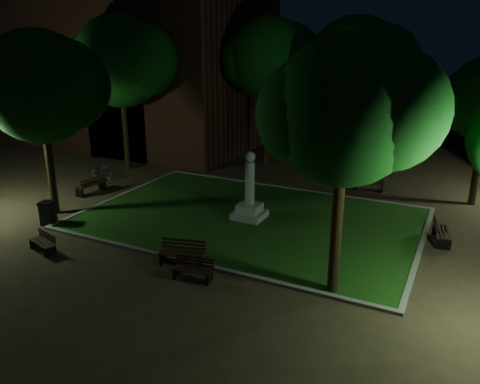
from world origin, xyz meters
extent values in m
plane|color=#443222|center=(0.00, 0.00, 0.00)|extent=(80.00, 80.00, 0.00)
cube|color=#1E4B13|center=(0.00, 2.00, 0.04)|extent=(15.00, 10.00, 0.08)
cube|color=slate|center=(0.00, -3.10, 0.06)|extent=(15.40, 0.20, 0.12)
cube|color=slate|center=(0.00, 7.10, 0.06)|extent=(15.40, 0.20, 0.12)
cube|color=slate|center=(-7.60, 2.00, 0.06)|extent=(0.20, 10.00, 0.12)
cube|color=slate|center=(7.60, 2.00, 0.06)|extent=(0.20, 10.00, 0.12)
cube|color=#9C968F|center=(0.00, 2.00, 0.23)|extent=(1.40, 1.40, 0.30)
cube|color=#9C968F|center=(0.00, 2.00, 0.58)|extent=(1.00, 1.00, 0.40)
cylinder|color=#9C968F|center=(0.00, 2.00, 1.78)|extent=(0.44, 0.44, 2.00)
sphere|color=#9C968F|center=(0.00, 2.00, 3.03)|extent=(0.50, 0.50, 0.50)
cube|color=#532B1F|center=(-16.00, 14.00, 7.50)|extent=(20.00, 12.00, 15.00)
cube|color=black|center=(-13.00, 9.50, 3.50)|extent=(5.00, 3.00, 7.00)
cylinder|color=black|center=(-13.00, 9.50, 7.00)|extent=(5.00, 3.00, 5.00)
plane|color=#FF491E|center=(-13.00, 10.70, 3.50)|extent=(6.30, 0.00, 6.30)
cylinder|color=black|center=(-8.84, -1.43, 2.25)|extent=(0.36, 0.36, 4.50)
sphere|color=#115314|center=(-8.84, -1.43, 6.03)|extent=(5.10, 5.10, 5.10)
sphere|color=#115314|center=(-7.56, -1.23, 6.13)|extent=(4.08, 4.08, 4.08)
sphere|color=#115314|center=(-9.86, -1.73, 5.93)|extent=(3.83, 3.83, 3.83)
cylinder|color=black|center=(2.54, 10.06, 2.52)|extent=(0.36, 0.36, 5.04)
sphere|color=#115314|center=(2.54, 10.06, 6.65)|extent=(5.37, 5.37, 5.37)
sphere|color=#115314|center=(3.88, 10.26, 6.75)|extent=(4.29, 4.29, 4.29)
sphere|color=#115314|center=(1.47, 9.76, 6.55)|extent=(4.03, 4.03, 4.03)
cylinder|color=black|center=(9.29, 9.03, 2.04)|extent=(0.36, 0.36, 4.09)
sphere|color=#115314|center=(8.47, 8.73, 5.22)|extent=(3.08, 3.08, 3.08)
cylinder|color=black|center=(5.33, -2.72, 2.35)|extent=(0.36, 0.36, 4.70)
sphere|color=#115314|center=(5.33, -2.72, 6.06)|extent=(4.56, 4.56, 4.56)
sphere|color=#115314|center=(6.47, -2.52, 6.16)|extent=(3.65, 3.65, 3.65)
sphere|color=#115314|center=(4.42, -3.02, 5.96)|extent=(3.42, 3.42, 3.42)
cylinder|color=black|center=(-10.92, 6.54, 2.53)|extent=(0.36, 0.36, 5.07)
sphere|color=#115314|center=(-10.92, 6.54, 6.75)|extent=(5.60, 5.60, 5.60)
sphere|color=#115314|center=(-9.52, 6.74, 6.85)|extent=(4.48, 4.48, 4.48)
sphere|color=#115314|center=(-12.04, 6.24, 6.65)|extent=(4.20, 4.20, 4.20)
cylinder|color=black|center=(-3.27, 11.52, 2.66)|extent=(0.36, 0.36, 5.32)
sphere|color=#115314|center=(-3.27, 11.52, 6.87)|extent=(5.19, 5.19, 5.19)
sphere|color=#115314|center=(-1.97, 11.72, 6.97)|extent=(4.15, 4.15, 4.15)
sphere|color=#115314|center=(-4.31, 11.22, 6.77)|extent=(3.89, 3.89, 3.89)
cylinder|color=black|center=(-10.08, 10.07, 1.93)|extent=(0.12, 0.12, 3.85)
cylinder|color=black|center=(-10.08, 10.07, 3.85)|extent=(0.90, 0.08, 0.08)
sphere|color=#D8FFD8|center=(-10.53, 10.07, 3.85)|extent=(0.28, 0.28, 0.28)
sphere|color=#D8FFD8|center=(-9.63, 10.07, 3.85)|extent=(0.28, 0.28, 0.28)
cube|color=black|center=(0.06, -4.20, 0.20)|extent=(0.13, 0.50, 0.40)
cube|color=black|center=(1.32, -4.01, 0.20)|extent=(0.13, 0.50, 0.40)
cube|color=#321D13|center=(0.72, -4.30, 0.41)|extent=(1.45, 0.29, 0.04)
cube|color=#321D13|center=(0.70, -4.18, 0.41)|extent=(1.45, 0.29, 0.04)
cube|color=#321D13|center=(0.68, -4.05, 0.41)|extent=(1.45, 0.29, 0.04)
cube|color=#321D13|center=(0.66, -3.92, 0.41)|extent=(1.45, 0.29, 0.04)
cube|color=#321D13|center=(0.65, -3.87, 0.50)|extent=(1.44, 0.27, 0.09)
cube|color=#321D13|center=(0.65, -3.87, 0.63)|extent=(1.44, 0.27, 0.09)
cube|color=#321D13|center=(0.65, -3.87, 0.75)|extent=(1.44, 0.27, 0.09)
cube|color=black|center=(-0.99, -3.53, 0.24)|extent=(0.21, 0.59, 0.48)
cube|color=black|center=(0.47, -3.15, 0.24)|extent=(0.21, 0.59, 0.48)
cube|color=#321D13|center=(-0.20, -3.57, 0.49)|extent=(1.70, 0.53, 0.04)
cube|color=#321D13|center=(-0.24, -3.42, 0.49)|extent=(1.70, 0.53, 0.04)
cube|color=#321D13|center=(-0.28, -3.27, 0.49)|extent=(1.70, 0.53, 0.04)
cube|color=#321D13|center=(-0.32, -3.13, 0.49)|extent=(1.70, 0.53, 0.04)
cube|color=#321D13|center=(-0.33, -3.06, 0.59)|extent=(1.69, 0.50, 0.10)
cube|color=#321D13|center=(-0.33, -3.06, 0.75)|extent=(1.69, 0.50, 0.10)
cube|color=#321D13|center=(-0.33, -3.06, 0.90)|extent=(1.69, 0.50, 0.10)
cube|color=black|center=(-6.49, -4.66, 0.19)|extent=(0.18, 0.48, 0.38)
cube|color=black|center=(-5.31, -4.98, 0.19)|extent=(0.18, 0.48, 0.38)
cube|color=#321D13|center=(-5.95, -5.00, 0.39)|extent=(1.37, 0.44, 0.03)
cube|color=#321D13|center=(-5.92, -4.89, 0.39)|extent=(1.37, 0.44, 0.03)
cube|color=#321D13|center=(-5.89, -4.77, 0.39)|extent=(1.37, 0.44, 0.03)
cube|color=#321D13|center=(-5.86, -4.65, 0.39)|extent=(1.37, 0.44, 0.03)
cube|color=#321D13|center=(-5.84, -4.60, 0.48)|extent=(1.36, 0.42, 0.08)
cube|color=#321D13|center=(-5.84, -4.60, 0.60)|extent=(1.36, 0.42, 0.08)
cube|color=#321D13|center=(-5.84, -4.60, 0.72)|extent=(1.36, 0.42, 0.08)
cube|color=black|center=(-9.33, 2.36, 0.24)|extent=(0.61, 0.14, 0.48)
cube|color=black|center=(-9.53, 0.83, 0.24)|extent=(0.61, 0.14, 0.48)
cube|color=#321D13|center=(-9.67, 1.63, 0.49)|extent=(0.32, 1.75, 0.04)
cube|color=#321D13|center=(-9.52, 1.61, 0.49)|extent=(0.32, 1.75, 0.04)
cube|color=#321D13|center=(-9.36, 1.59, 0.49)|extent=(0.32, 1.75, 0.04)
cube|color=#321D13|center=(-9.21, 1.57, 0.49)|extent=(0.32, 1.75, 0.04)
cube|color=#321D13|center=(-9.15, 1.56, 0.60)|extent=(0.29, 1.75, 0.11)
cube|color=#321D13|center=(-9.15, 1.56, 0.76)|extent=(0.29, 1.75, 0.11)
cube|color=#321D13|center=(-9.15, 1.56, 0.91)|extent=(0.29, 1.75, 0.11)
cube|color=black|center=(8.40, 2.53, 0.24)|extent=(0.59, 0.17, 0.47)
cube|color=black|center=(8.14, 4.01, 0.24)|extent=(0.59, 0.17, 0.47)
cube|color=#321D13|center=(8.50, 3.31, 0.48)|extent=(0.39, 1.70, 0.04)
cube|color=#321D13|center=(8.35, 3.28, 0.48)|extent=(0.39, 1.70, 0.04)
cube|color=#321D13|center=(8.21, 3.26, 0.48)|extent=(0.39, 1.70, 0.04)
cube|color=#321D13|center=(8.06, 3.23, 0.48)|extent=(0.39, 1.70, 0.04)
cube|color=#321D13|center=(8.00, 3.22, 0.59)|extent=(0.36, 1.69, 0.10)
cube|color=#321D13|center=(8.00, 3.22, 0.74)|extent=(0.36, 1.69, 0.10)
cube|color=#321D13|center=(8.00, 3.22, 0.89)|extent=(0.36, 1.69, 0.10)
cube|color=black|center=(4.79, 8.99, 0.22)|extent=(0.10, 0.54, 0.43)
cube|color=black|center=(3.41, 8.88, 0.22)|extent=(0.10, 0.54, 0.43)
cube|color=#321D13|center=(4.08, 9.15, 0.44)|extent=(1.57, 0.21, 0.04)
cube|color=#321D13|center=(4.09, 9.01, 0.44)|extent=(1.57, 0.21, 0.04)
cube|color=#321D13|center=(4.10, 8.88, 0.44)|extent=(1.57, 0.21, 0.04)
cube|color=#321D13|center=(4.11, 8.74, 0.44)|extent=(1.57, 0.21, 0.04)
cube|color=#321D13|center=(4.12, 8.68, 0.54)|extent=(1.57, 0.18, 0.09)
cube|color=#321D13|center=(4.12, 8.68, 0.68)|extent=(1.57, 0.18, 0.09)
cube|color=#321D13|center=(4.12, 8.68, 0.82)|extent=(1.57, 0.18, 0.09)
cube|color=black|center=(-7.97, -2.64, 0.51)|extent=(0.71, 0.71, 1.01)
cube|color=black|center=(-7.97, -2.64, 1.05)|extent=(0.80, 0.80, 0.07)
imported|color=black|center=(-10.90, 4.08, 0.42)|extent=(1.60, 0.60, 0.83)
camera|label=1|loc=(8.76, -16.51, 8.16)|focal=35.00mm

